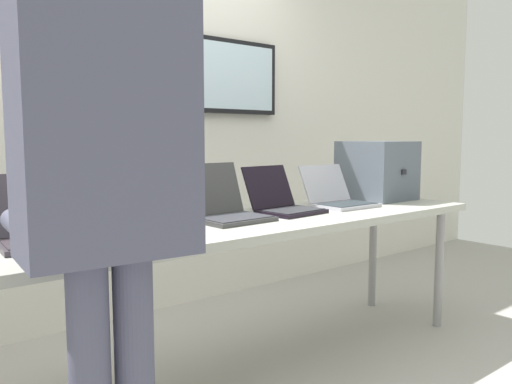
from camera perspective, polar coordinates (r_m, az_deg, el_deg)
The scene contains 12 objects.
ground at distance 2.65m, azimuth -2.65°, elevation -20.23°, with size 8.00×8.00×0.04m, color #A6A29C.
back_wall at distance 3.36m, azimuth -14.16°, elevation 8.82°, with size 8.00×0.11×2.64m.
workbench at distance 2.41m, azimuth -2.73°, elevation -4.49°, with size 2.96×0.70×0.76m.
equipment_box at distance 3.34m, azimuth 13.30°, elevation 2.36°, with size 0.38×0.40×0.37m.
laptop_station_1 at distance 2.07m, azimuth -22.23°, elevation -3.63°, with size 0.38×0.37×0.25m.
laptop_station_2 at distance 2.24m, azimuth -12.33°, elevation -2.66°, with size 0.39×0.30×0.25m.
laptop_station_3 at distance 2.45m, azimuth -3.46°, elevation -1.69°, with size 0.35×0.36×0.27m.
laptop_station_4 at distance 2.69m, azimuth 3.00°, elevation -1.11°, with size 0.34×0.37×0.24m.
laptop_station_5 at distance 2.97m, azimuth 9.10°, elevation -0.52°, with size 0.34×0.34×0.23m.
person at distance 1.40m, azimuth -16.38°, elevation 1.87°, with size 0.47×0.61×1.74m.
coffee_mug at distance 1.82m, azimuth -17.26°, elevation -5.23°, with size 0.07×0.07×0.09m.
paper_sheet at distance 1.99m, azimuth -12.33°, elevation -5.42°, with size 0.26×0.33×0.00m.
Camera 1 is at (-1.40, -1.91, 1.15)m, focal length 35.93 mm.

